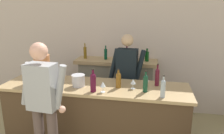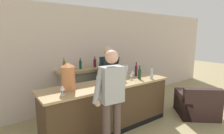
% 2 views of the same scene
% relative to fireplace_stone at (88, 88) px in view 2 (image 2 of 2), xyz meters
% --- Properties ---
extents(wall_back_panel, '(12.00, 0.07, 2.75)m').
position_rel_fireplace_stone_xyz_m(wall_back_panel, '(-0.32, 0.26, 0.80)').
color(wall_back_panel, beige).
rests_on(wall_back_panel, ground_plane).
extents(bar_counter, '(2.85, 0.78, 1.00)m').
position_rel_fireplace_stone_xyz_m(bar_counter, '(-0.13, -1.19, -0.07)').
color(bar_counter, '#473320').
rests_on(bar_counter, ground_plane).
extents(fireplace_stone, '(1.64, 0.52, 1.45)m').
position_rel_fireplace_stone_xyz_m(fireplace_stone, '(0.00, 0.00, 0.00)').
color(fireplace_stone, gray).
rests_on(fireplace_stone, ground_plane).
extents(armchair_black, '(1.22, 1.22, 0.78)m').
position_rel_fireplace_stone_xyz_m(armchair_black, '(1.98, -1.99, -0.30)').
color(armchair_black, '#2F1E1D').
rests_on(armchair_black, ground_plane).
extents(potted_plant_corner, '(0.42, 0.42, 0.66)m').
position_rel_fireplace_stone_xyz_m(potted_plant_corner, '(2.46, -0.25, -0.31)').
color(potted_plant_corner, '#94603E').
rests_on(potted_plant_corner, ground_plane).
extents(person_customer, '(0.66, 0.32, 1.76)m').
position_rel_fireplace_stone_xyz_m(person_customer, '(-0.58, -1.93, 0.40)').
color(person_customer, '#51413C').
rests_on(person_customer, ground_plane).
extents(person_bartender, '(0.66, 0.33, 1.72)m').
position_rel_fireplace_stone_xyz_m(person_bartender, '(0.28, -0.55, 0.37)').
color(person_bartender, '#4E3D2F').
rests_on(person_bartender, ground_plane).
extents(copper_dispenser, '(0.25, 0.29, 0.50)m').
position_rel_fireplace_stone_xyz_m(copper_dispenser, '(-0.99, -1.16, 0.68)').
color(copper_dispenser, '#BF7343').
rests_on(copper_dispenser, bar_counter).
extents(ice_bucket_steel, '(0.20, 0.20, 0.18)m').
position_rel_fireplace_stone_xyz_m(ice_bucket_steel, '(-0.36, -1.26, 0.51)').
color(ice_bucket_steel, silver).
rests_on(ice_bucket_steel, bar_counter).
extents(wine_bottle_port_short, '(0.08, 0.08, 0.33)m').
position_rel_fireplace_stone_xyz_m(wine_bottle_port_short, '(-0.08, -1.44, 0.57)').
color(wine_bottle_port_short, '#4B0D27').
rests_on(wine_bottle_port_short, bar_counter).
extents(wine_bottle_riesling_slim, '(0.06, 0.06, 0.30)m').
position_rel_fireplace_stone_xyz_m(wine_bottle_riesling_slim, '(0.87, -1.46, 0.56)').
color(wine_bottle_riesling_slim, '#A0AFB9').
rests_on(wine_bottle_riesling_slim, bar_counter).
extents(wine_bottle_merlot_tall, '(0.08, 0.08, 0.28)m').
position_rel_fireplace_stone_xyz_m(wine_bottle_merlot_tall, '(0.24, -1.22, 0.55)').
color(wine_bottle_merlot_tall, brown).
rests_on(wine_bottle_merlot_tall, bar_counter).
extents(wine_bottle_cabernet_heavy, '(0.07, 0.07, 0.31)m').
position_rel_fireplace_stone_xyz_m(wine_bottle_cabernet_heavy, '(0.64, -1.31, 0.56)').
color(wine_bottle_cabernet_heavy, '#123C26').
rests_on(wine_bottle_cabernet_heavy, bar_counter).
extents(wine_bottle_burgundy_dark, '(0.06, 0.06, 0.34)m').
position_rel_fireplace_stone_xyz_m(wine_bottle_burgundy_dark, '(0.80, -1.02, 0.57)').
color(wine_bottle_burgundy_dark, '#501221').
rests_on(wine_bottle_burgundy_dark, bar_counter).
extents(wine_glass_front_right, '(0.08, 0.08, 0.17)m').
position_rel_fireplace_stone_xyz_m(wine_glass_front_right, '(-1.18, -1.36, 0.54)').
color(wine_glass_front_right, silver).
rests_on(wine_glass_front_right, bar_counter).
extents(wine_glass_front_left, '(0.08, 0.08, 0.15)m').
position_rel_fireplace_stone_xyz_m(wine_glass_front_left, '(0.46, -1.22, 0.53)').
color(wine_glass_front_left, silver).
rests_on(wine_glass_front_left, bar_counter).
extents(wine_glass_near_bucket, '(0.08, 0.08, 0.16)m').
position_rel_fireplace_stone_xyz_m(wine_glass_near_bucket, '(0.06, -1.43, 0.54)').
color(wine_glass_near_bucket, silver).
rests_on(wine_glass_near_bucket, bar_counter).
extents(wine_glass_mid_counter, '(0.08, 0.08, 0.17)m').
position_rel_fireplace_stone_xyz_m(wine_glass_mid_counter, '(0.64, -1.06, 0.54)').
color(wine_glass_mid_counter, silver).
rests_on(wine_glass_mid_counter, bar_counter).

